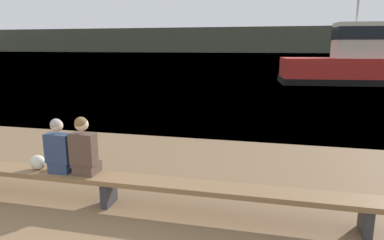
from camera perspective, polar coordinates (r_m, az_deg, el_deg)
water_surface at (r=129.29m, az=12.26°, el=10.88°), size 240.00×240.00×0.00m
far_shoreline at (r=135.73m, az=12.42°, el=12.90°), size 600.00×12.00×9.33m
bench_main at (r=5.90m, az=-13.80°, el=-9.82°), size 8.48×0.47×0.50m
person_left at (r=6.18m, az=-21.22°, el=-4.55°), size 0.42×0.37×0.94m
person_right at (r=5.92m, az=-17.57°, el=-4.62°), size 0.42×0.38×0.99m
shopping_bag at (r=6.54m, az=-24.31°, el=-6.44°), size 0.29×0.22×0.26m
tugboat_red at (r=26.20m, az=25.07°, el=8.31°), size 9.57×4.18×7.44m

